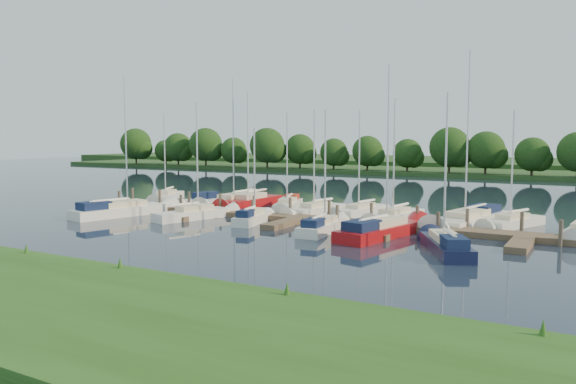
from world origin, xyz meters
The scene contains 23 objects.
ground centered at (0.00, 0.00, 0.00)m, with size 260.00×260.00×0.00m, color #1B2636.
near_bank centered at (0.00, -16.00, 0.25)m, with size 90.00×10.00×0.50m, color #234C15.
dock centered at (0.00, 7.31, 0.20)m, with size 40.00×6.00×0.40m.
mooring_pilings centered at (0.00, 8.43, 0.60)m, with size 38.24×2.84×2.00m.
far_shore centered at (0.00, 75.00, 0.30)m, with size 180.00×30.00×0.60m, color #1C3B17.
distant_hill centered at (0.00, 100.00, 0.70)m, with size 220.00×40.00×1.40m, color #345625.
treeline centered at (-1.95, 61.89, 4.05)m, with size 147.35×9.54×8.23m.
sailboat_n_0 centered at (-18.84, 13.86, 0.27)m, with size 3.93×7.00×9.14m.
motorboat centered at (-13.13, 12.74, 0.33)m, with size 2.83×4.94×1.51m.
sailboat_n_2 centered at (-9.95, 13.43, 0.28)m, with size 2.83×9.69×12.20m.
sailboat_n_3 centered at (-8.54, 13.77, 0.28)m, with size 2.29×8.56×11.02m.
sailboat_n_4 centered at (-4.48, 13.78, 0.32)m, with size 3.45×6.94×8.96m.
sailboat_n_5 centered at (-0.75, 11.92, 0.27)m, with size 2.99×7.06×9.01m.
sailboat_n_6 centered at (2.54, 13.57, 0.27)m, with size 2.76×7.03×8.89m.
sailboat_n_7 centered at (6.14, 11.64, 0.27)m, with size 2.62×7.71×9.71m.
sailboat_n_8 centered at (11.49, 12.28, 0.32)m, with size 4.27×10.49×13.05m.
sailboat_n_9 centered at (14.46, 12.90, 0.27)m, with size 3.70×6.63×8.67m.
sailboat_s_0 centered at (-14.22, 3.44, 0.34)m, with size 3.95×9.33×11.81m.
sailboat_s_1 centered at (-7.89, 4.99, 0.28)m, with size 3.50×7.38×9.52m.
sailboat_s_2 centered at (-2.74, 5.41, 0.33)m, with size 2.26×5.72×7.52m.
sailboat_s_3 centered at (3.63, 4.31, 0.32)m, with size 2.10×6.69×8.62m.
sailboat_s_4 centered at (7.72, 4.81, 0.33)m, with size 3.65×9.13×11.53m.
sailboat_s_5 centered at (12.52, 1.77, 0.33)m, with size 4.43×6.92×9.30m.
Camera 1 is at (20.18, -29.48, 6.44)m, focal length 35.00 mm.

